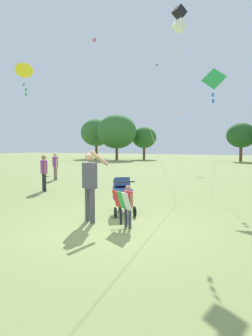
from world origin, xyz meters
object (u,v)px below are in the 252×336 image
(stroller, at_px, (122,192))
(person_red_shirt, at_px, (44,170))
(kite_orange_delta, at_px, (24,71))
(person_sitting_far, at_px, (55,164))
(kite_adult_black, at_px, (179,20))
(kite_green_novelty, at_px, (214,82))
(person_adult_flyer, at_px, (90,181))
(child_with_butterfly_kite, at_px, (127,202))

(stroller, xyz_separation_m, person_red_shirt, (-4.72, 2.18, 0.29))
(kite_orange_delta, xyz_separation_m, person_sitting_far, (-0.26, 2.41, -4.49))
(kite_adult_black, height_order, kite_orange_delta, kite_adult_black)
(kite_green_novelty, bearing_deg, kite_adult_black, -109.25)
(person_sitting_far, bearing_deg, stroller, -38.91)
(person_red_shirt, distance_m, person_sitting_far, 4.03)
(person_adult_flyer, height_order, person_sitting_far, person_adult_flyer)
(child_with_butterfly_kite, height_order, stroller, stroller)
(kite_adult_black, bearing_deg, stroller, -119.56)
(child_with_butterfly_kite, distance_m, person_red_shirt, 6.38)
(stroller, distance_m, kite_orange_delta, 8.77)
(stroller, height_order, person_red_shirt, person_red_shirt)
(stroller, height_order, kite_green_novelty, kite_green_novelty)
(kite_orange_delta, height_order, person_sitting_far, kite_orange_delta)
(person_adult_flyer, height_order, kite_adult_black, kite_adult_black)
(child_with_butterfly_kite, xyz_separation_m, person_adult_flyer, (-1.04, 0.08, 0.45))
(person_adult_flyer, bearing_deg, person_sitting_far, 134.47)
(kite_orange_delta, height_order, person_red_shirt, kite_orange_delta)
(person_adult_flyer, height_order, kite_green_novelty, kite_green_novelty)
(person_adult_flyer, xyz_separation_m, kite_green_novelty, (2.16, 5.13, 3.22))
(child_with_butterfly_kite, height_order, kite_green_novelty, kite_green_novelty)
(child_with_butterfly_kite, distance_m, kite_orange_delta, 9.78)
(kite_adult_black, xyz_separation_m, kite_orange_delta, (-7.69, 1.32, -0.38))
(person_adult_flyer, relative_size, kite_adult_black, 0.29)
(child_with_butterfly_kite, relative_size, person_adult_flyer, 0.55)
(kite_orange_delta, height_order, kite_green_novelty, kite_orange_delta)
(kite_orange_delta, bearing_deg, person_adult_flyer, -34.11)
(kite_orange_delta, xyz_separation_m, kite_green_novelty, (8.45, 0.87, -1.12))
(stroller, xyz_separation_m, kite_green_novelty, (1.81, 4.03, 3.65))
(child_with_butterfly_kite, distance_m, stroller, 1.36)
(person_red_shirt, bearing_deg, kite_orange_delta, 153.06)
(person_red_shirt, relative_size, person_sitting_far, 1.00)
(stroller, bearing_deg, kite_orange_delta, 154.56)
(stroller, distance_m, person_red_shirt, 5.21)
(person_adult_flyer, relative_size, kite_green_novelty, 0.37)
(kite_green_novelty, height_order, person_red_shirt, kite_green_novelty)
(kite_adult_black, height_order, person_red_shirt, kite_adult_black)
(kite_orange_delta, bearing_deg, kite_green_novelty, 5.85)
(person_sitting_far, bearing_deg, person_adult_flyer, -45.53)
(person_adult_flyer, relative_size, person_sitting_far, 1.19)
(kite_green_novelty, distance_m, person_sitting_far, 9.47)
(child_with_butterfly_kite, height_order, person_red_shirt, person_red_shirt)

